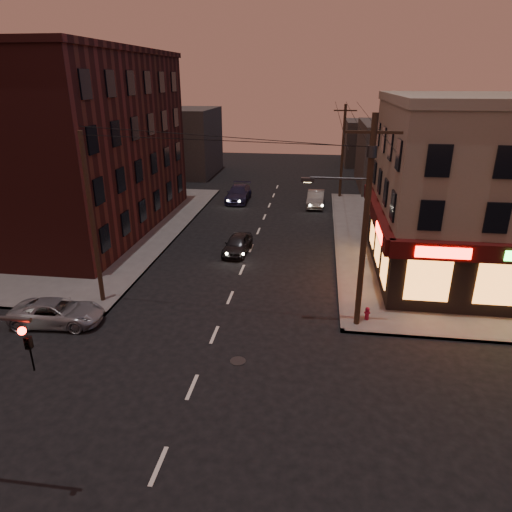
% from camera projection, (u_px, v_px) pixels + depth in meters
% --- Properties ---
extents(ground, '(120.00, 120.00, 0.00)m').
position_uv_depth(ground, '(192.00, 387.00, 18.17)').
color(ground, black).
rests_on(ground, ground).
extents(sidewalk_ne, '(24.00, 28.00, 0.15)m').
position_uv_depth(sidewalk_ne, '(500.00, 245.00, 33.36)').
color(sidewalk_ne, '#514F4C').
rests_on(sidewalk_ne, ground).
extents(sidewalk_nw, '(24.00, 28.00, 0.15)m').
position_uv_depth(sidewalk_nw, '(43.00, 225.00, 37.96)').
color(sidewalk_nw, '#514F4C').
rests_on(sidewalk_nw, ground).
extents(brick_apartment, '(12.00, 20.00, 13.00)m').
position_uv_depth(brick_apartment, '(71.00, 145.00, 35.11)').
color(brick_apartment, '#421715').
rests_on(brick_apartment, sidewalk_nw).
extents(bg_building_ne_a, '(10.00, 12.00, 7.00)m').
position_uv_depth(bg_building_ne_a, '(406.00, 155.00, 50.14)').
color(bg_building_ne_a, '#3F3D3A').
rests_on(bg_building_ne_a, ground).
extents(bg_building_nw, '(9.00, 10.00, 8.00)m').
position_uv_depth(bg_building_nw, '(179.00, 142.00, 57.10)').
color(bg_building_nw, '#3F3D3A').
rests_on(bg_building_nw, ground).
extents(bg_building_ne_b, '(8.00, 8.00, 6.00)m').
position_uv_depth(bg_building_ne_b, '(374.00, 143.00, 63.49)').
color(bg_building_ne_b, '#3F3D3A').
rests_on(bg_building_ne_b, ground).
extents(utility_pole_main, '(4.20, 0.44, 10.00)m').
position_uv_depth(utility_pole_main, '(364.00, 214.00, 20.56)').
color(utility_pole_main, '#382619').
rests_on(utility_pole_main, sidewalk_ne).
extents(utility_pole_far, '(0.26, 0.26, 9.00)m').
position_uv_depth(utility_pole_far, '(343.00, 152.00, 45.11)').
color(utility_pole_far, '#382619').
rests_on(utility_pole_far, sidewalk_ne).
extents(utility_pole_west, '(0.24, 0.24, 9.00)m').
position_uv_depth(utility_pole_west, '(92.00, 221.00, 23.33)').
color(utility_pole_west, '#382619').
rests_on(utility_pole_west, sidewalk_nw).
extents(suv_cross, '(4.64, 2.40, 1.25)m').
position_uv_depth(suv_cross, '(57.00, 312.00, 22.65)').
color(suv_cross, gray).
rests_on(suv_cross, ground).
extents(sedan_near, '(1.87, 3.99, 1.32)m').
position_uv_depth(sedan_near, '(238.00, 244.00, 31.84)').
color(sedan_near, black).
rests_on(sedan_near, ground).
extents(sedan_mid, '(1.70, 4.47, 1.45)m').
position_uv_depth(sedan_mid, '(316.00, 199.00, 43.43)').
color(sedan_mid, slate).
rests_on(sedan_mid, ground).
extents(sedan_far, '(2.16, 5.23, 1.51)m').
position_uv_depth(sedan_far, '(238.00, 193.00, 45.27)').
color(sedan_far, '#1C1C38').
rests_on(sedan_far, ground).
extents(fire_hydrant, '(0.30, 0.30, 0.68)m').
position_uv_depth(fire_hydrant, '(367.00, 313.00, 22.82)').
color(fire_hydrant, maroon).
rests_on(fire_hydrant, sidewalk_ne).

